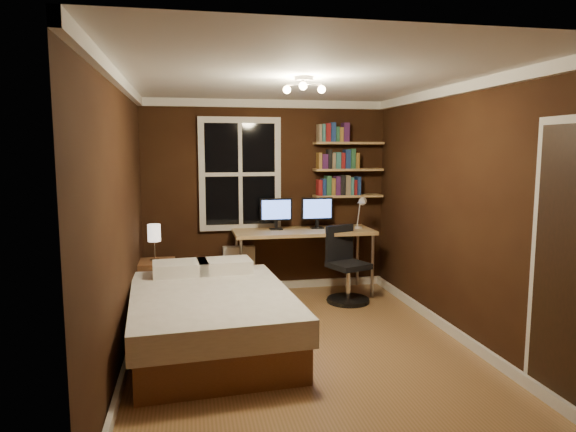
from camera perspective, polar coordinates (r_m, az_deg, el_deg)
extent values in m
plane|color=olive|center=(5.05, 1.40, -14.34)|extent=(4.20, 4.20, 0.00)
cube|color=black|center=(6.78, -2.40, 2.18)|extent=(3.20, 0.04, 2.50)
cube|color=black|center=(4.65, -18.17, -0.62)|extent=(0.04, 4.20, 2.50)
cube|color=black|center=(5.31, 18.57, 0.32)|extent=(0.04, 4.20, 2.50)
cube|color=white|center=(4.73, 1.50, 15.07)|extent=(3.20, 4.20, 0.02)
cube|color=silver|center=(6.68, -5.34, 4.65)|extent=(1.06, 0.06, 1.46)
cube|color=#A88551|center=(6.91, 6.65, 2.23)|extent=(0.92, 0.22, 0.03)
cube|color=#A88551|center=(6.89, 6.70, 5.13)|extent=(0.92, 0.22, 0.03)
cube|color=#A88551|center=(6.88, 6.74, 8.05)|extent=(0.92, 0.22, 0.03)
cube|color=brown|center=(5.00, -8.46, -12.69)|extent=(1.51, 2.05, 0.31)
cube|color=silver|center=(4.92, -8.52, -9.69)|extent=(1.59, 2.12, 0.24)
cube|color=white|center=(5.59, -11.88, -5.70)|extent=(0.59, 0.43, 0.14)
cube|color=white|center=(5.63, -7.08, -5.49)|extent=(0.59, 0.43, 0.14)
cube|color=brown|center=(6.31, -14.47, -7.38)|extent=(0.46, 0.46, 0.57)
cube|color=silver|center=(6.78, -5.46, -5.94)|extent=(0.41, 0.14, 0.61)
cube|color=#A88551|center=(6.57, 1.73, -1.74)|extent=(1.78, 0.67, 0.04)
cylinder|color=beige|center=(6.23, -5.20, -6.24)|extent=(0.04, 0.04, 0.80)
cylinder|color=beige|center=(6.61, 9.37, -5.52)|extent=(0.04, 0.04, 0.80)
cylinder|color=beige|center=(6.80, -5.71, -5.08)|extent=(0.04, 0.04, 0.80)
cylinder|color=beige|center=(7.15, 7.72, -4.50)|extent=(0.04, 0.04, 0.80)
cylinder|color=black|center=(6.44, 6.69, -9.27)|extent=(0.52, 0.52, 0.05)
cylinder|color=silver|center=(6.38, 6.72, -7.42)|extent=(0.06, 0.06, 0.38)
cube|color=black|center=(6.33, 6.75, -5.47)|extent=(0.54, 0.54, 0.07)
cube|color=black|center=(6.42, 5.74, -2.96)|extent=(0.39, 0.19, 0.44)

